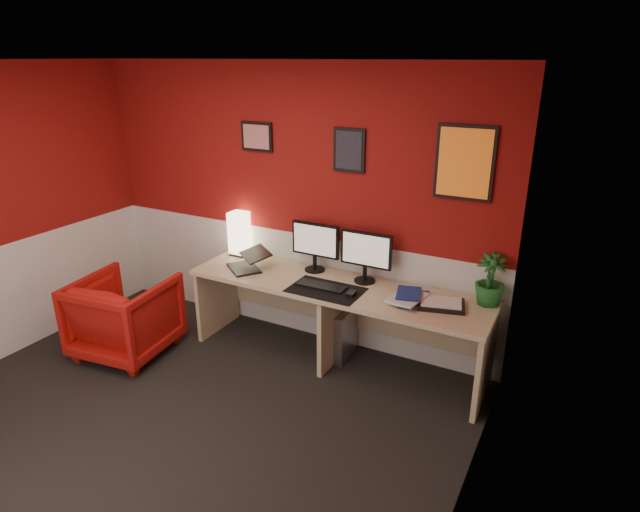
% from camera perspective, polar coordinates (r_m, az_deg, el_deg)
% --- Properties ---
extents(ground, '(4.00, 3.50, 0.01)m').
position_cam_1_polar(ground, '(4.17, -16.00, -17.60)').
color(ground, black).
rests_on(ground, ground).
extents(ceiling, '(4.00, 3.50, 0.01)m').
position_cam_1_polar(ceiling, '(3.31, -20.47, 19.02)').
color(ceiling, white).
rests_on(ceiling, ground).
extents(wall_back, '(4.00, 0.01, 2.50)m').
position_cam_1_polar(wall_back, '(4.85, -3.26, 5.41)').
color(wall_back, maroon).
rests_on(wall_back, ground).
extents(wall_right, '(0.01, 3.50, 2.50)m').
position_cam_1_polar(wall_right, '(2.62, 15.06, -9.26)').
color(wall_right, maroon).
rests_on(wall_right, ground).
extents(wainscot_back, '(4.00, 0.01, 1.00)m').
position_cam_1_polar(wainscot_back, '(5.09, -3.12, -2.77)').
color(wainscot_back, silver).
rests_on(wainscot_back, ground).
extents(wainscot_right, '(0.01, 3.50, 1.00)m').
position_cam_1_polar(wainscot_right, '(3.06, 13.58, -21.53)').
color(wainscot_right, silver).
rests_on(wainscot_right, ground).
extents(desk, '(2.60, 0.65, 0.73)m').
position_cam_1_polar(desk, '(4.61, 1.63, -7.30)').
color(desk, tan).
rests_on(desk, ground).
extents(shoji_lamp, '(0.16, 0.16, 0.40)m').
position_cam_1_polar(shoji_lamp, '(5.12, -8.64, 2.28)').
color(shoji_lamp, '#FFE5B2').
rests_on(shoji_lamp, desk).
extents(laptop, '(0.40, 0.38, 0.22)m').
position_cam_1_polar(laptop, '(4.78, -8.23, -0.19)').
color(laptop, black).
rests_on(laptop, desk).
extents(monitor_left, '(0.45, 0.06, 0.58)m').
position_cam_1_polar(monitor_left, '(4.65, -0.57, 1.77)').
color(monitor_left, black).
rests_on(monitor_left, desk).
extents(monitor_right, '(0.45, 0.06, 0.58)m').
position_cam_1_polar(monitor_right, '(4.42, 4.91, 0.71)').
color(monitor_right, black).
rests_on(monitor_right, desk).
extents(desk_mat, '(0.60, 0.38, 0.01)m').
position_cam_1_polar(desk_mat, '(4.35, 0.63, -3.65)').
color(desk_mat, black).
rests_on(desk_mat, desk).
extents(keyboard, '(0.42, 0.15, 0.02)m').
position_cam_1_polar(keyboard, '(4.39, 0.11, -3.23)').
color(keyboard, black).
rests_on(keyboard, desk_mat).
extents(mouse, '(0.07, 0.10, 0.03)m').
position_cam_1_polar(mouse, '(4.25, 3.38, -4.05)').
color(mouse, black).
rests_on(mouse, desk_mat).
extents(book_bottom, '(0.32, 0.37, 0.03)m').
position_cam_1_polar(book_bottom, '(4.22, 8.37, -4.50)').
color(book_bottom, navy).
rests_on(book_bottom, desk).
extents(book_middle, '(0.28, 0.35, 0.02)m').
position_cam_1_polar(book_middle, '(4.23, 7.95, -4.07)').
color(book_middle, silver).
rests_on(book_middle, book_bottom).
extents(book_top, '(0.25, 0.29, 0.02)m').
position_cam_1_polar(book_top, '(4.21, 8.22, -3.89)').
color(book_top, navy).
rests_on(book_top, book_middle).
extents(zen_tray, '(0.40, 0.33, 0.03)m').
position_cam_1_polar(zen_tray, '(4.18, 12.86, -5.10)').
color(zen_tray, black).
rests_on(zen_tray, desk).
extents(potted_plant, '(0.24, 0.24, 0.41)m').
position_cam_1_polar(potted_plant, '(4.24, 17.80, -2.44)').
color(potted_plant, '#19591E').
rests_on(potted_plant, desk).
extents(pc_tower, '(0.22, 0.46, 0.45)m').
position_cam_1_polar(pc_tower, '(4.80, 2.34, -7.99)').
color(pc_tower, '#99999E').
rests_on(pc_tower, ground).
extents(armchair, '(0.85, 0.87, 0.72)m').
position_cam_1_polar(armchair, '(5.06, -20.16, -6.04)').
color(armchair, red).
rests_on(armchair, ground).
extents(art_left, '(0.32, 0.02, 0.26)m').
position_cam_1_polar(art_left, '(4.89, -6.79, 12.60)').
color(art_left, red).
rests_on(art_left, wall_back).
extents(art_center, '(0.28, 0.02, 0.36)m').
position_cam_1_polar(art_center, '(4.45, 3.16, 11.27)').
color(art_center, black).
rests_on(art_center, wall_back).
extents(art_right, '(0.44, 0.02, 0.56)m').
position_cam_1_polar(art_right, '(4.15, 15.26, 9.62)').
color(art_right, orange).
rests_on(art_right, wall_back).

